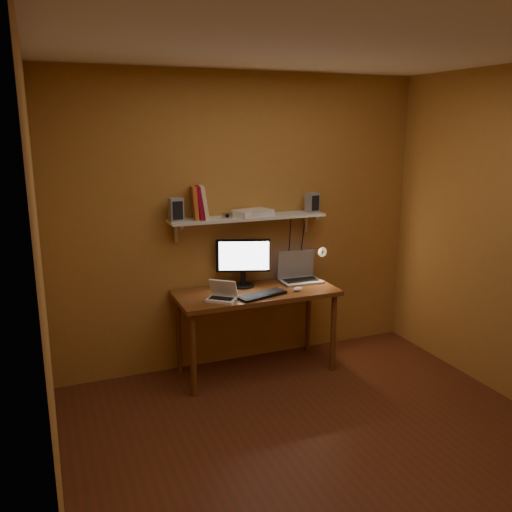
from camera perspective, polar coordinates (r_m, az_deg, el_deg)
name	(u,v)px	position (r m, az deg, el deg)	size (l,w,h in m)	color
room	(332,264)	(3.44, 8.04, -0.81)	(3.44, 3.24, 2.64)	#592517
desk	(256,300)	(4.72, 0.02, -4.67)	(1.40, 0.60, 0.75)	brown
wall_shelf	(248,218)	(4.73, -0.86, 4.03)	(1.40, 0.25, 0.21)	silver
monitor	(243,260)	(4.76, -1.38, -0.44)	(0.46, 0.26, 0.43)	black
laptop	(298,273)	(4.99, 4.49, -1.81)	(0.37, 0.27, 0.27)	gray
netbook	(222,294)	(4.45, -3.57, -4.05)	(0.28, 0.27, 0.17)	white
keyboard	(262,295)	(4.55, 0.65, -4.12)	(0.43, 0.14, 0.02)	black
mouse	(298,289)	(4.70, 4.42, -3.48)	(0.09, 0.06, 0.03)	white
desk_lamp	(317,257)	(5.02, 6.48, -0.15)	(0.09, 0.23, 0.38)	silver
speaker_left	(176,210)	(4.51, -8.43, 4.86)	(0.11, 0.11, 0.19)	gray
speaker_right	(312,202)	(4.96, 5.93, 5.63)	(0.10, 0.10, 0.18)	gray
books	(199,203)	(4.58, -5.99, 5.60)	(0.17, 0.20, 0.28)	#C45B22
shelf_camera	(227,215)	(4.60, -3.06, 4.28)	(0.09, 0.05, 0.05)	silver
router	(253,213)	(4.74, -0.35, 4.58)	(0.32, 0.21, 0.05)	white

